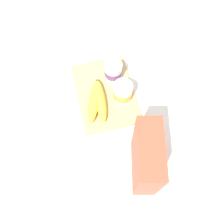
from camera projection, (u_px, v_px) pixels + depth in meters
ground_plane at (105, 94)px, 1.03m from camera, size 2.40×2.40×0.00m
cutting_board at (105, 93)px, 1.02m from camera, size 0.30×0.21×0.02m
cereal_box at (146, 159)px, 0.80m from camera, size 0.19×0.11×0.25m
yogurt_cup_front at (113, 71)px, 1.01m from camera, size 0.07×0.07×0.08m
yogurt_cup_back at (123, 92)px, 0.97m from camera, size 0.07×0.07×0.09m
banana_bunch at (97, 101)px, 0.98m from camera, size 0.18×0.10×0.04m
spoon at (100, 46)px, 1.12m from camera, size 0.11×0.10×0.01m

